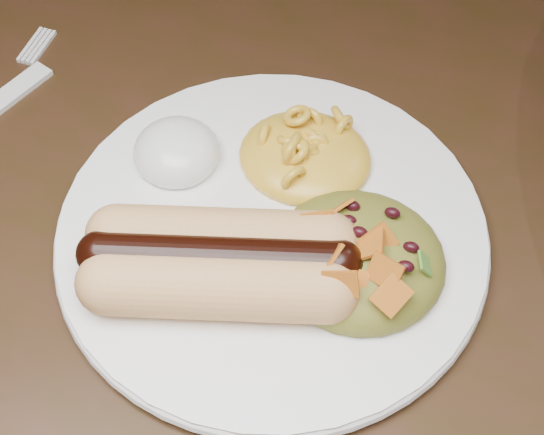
% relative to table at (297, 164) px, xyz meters
% --- Properties ---
extents(table, '(1.60, 0.90, 0.75)m').
position_rel_table_xyz_m(table, '(0.00, 0.00, 0.00)').
color(table, '#321B12').
rests_on(table, floor).
extents(plate, '(0.32, 0.32, 0.01)m').
position_rel_table_xyz_m(plate, '(0.02, -0.13, 0.10)').
color(plate, white).
rests_on(plate, table).
extents(hotdog, '(0.13, 0.10, 0.03)m').
position_rel_table_xyz_m(hotdog, '(0.01, -0.18, 0.12)').
color(hotdog, '#E7BF6C').
rests_on(hotdog, plate).
extents(mac_and_cheese, '(0.08, 0.08, 0.03)m').
position_rel_table_xyz_m(mac_and_cheese, '(0.03, -0.08, 0.12)').
color(mac_and_cheese, gold).
rests_on(mac_and_cheese, plate).
extents(sour_cream, '(0.05, 0.05, 0.03)m').
position_rel_table_xyz_m(sour_cream, '(-0.05, -0.10, 0.12)').
color(sour_cream, white).
rests_on(sour_cream, plate).
extents(taco_salad, '(0.10, 0.09, 0.04)m').
position_rel_table_xyz_m(taco_salad, '(0.08, -0.14, 0.12)').
color(taco_salad, '#9B6523').
rests_on(taco_salad, plate).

